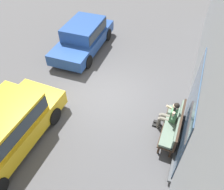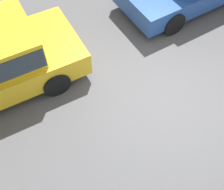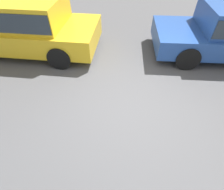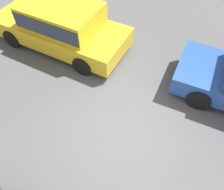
{
  "view_description": "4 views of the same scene",
  "coord_description": "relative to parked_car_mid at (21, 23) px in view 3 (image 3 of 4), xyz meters",
  "views": [
    {
      "loc": [
        5.95,
        2.6,
        6.51
      ],
      "look_at": [
        0.72,
        0.51,
        0.91
      ],
      "focal_mm": 35.0,
      "sensor_mm": 36.0,
      "label": 1
    },
    {
      "loc": [
        2.71,
        2.6,
        5.36
      ],
      "look_at": [
        1.2,
        -0.1,
        0.82
      ],
      "focal_mm": 45.0,
      "sensor_mm": 36.0,
      "label": 2
    },
    {
      "loc": [
        0.15,
        2.6,
        2.98
      ],
      "look_at": [
        0.37,
        0.42,
        0.76
      ],
      "focal_mm": 28.0,
      "sensor_mm": 36.0,
      "label": 3
    },
    {
      "loc": [
        -1.0,
        2.6,
        5.0
      ],
      "look_at": [
        0.39,
        -0.14,
        1.08
      ],
      "focal_mm": 35.0,
      "sensor_mm": 36.0,
      "label": 4
    }
  ],
  "objects": [
    {
      "name": "parked_car_mid",
      "position": [
        0.0,
        0.0,
        0.0
      ],
      "size": [
        4.61,
        2.01,
        1.52
      ],
      "color": "gold",
      "rests_on": "ground_plane"
    },
    {
      "name": "ground_plane",
      "position": [
        -3.3,
        2.18,
        -0.82
      ],
      "size": [
        60.0,
        60.0,
        0.0
      ],
      "primitive_type": "plane",
      "color": "#4C4C4F"
    }
  ]
}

